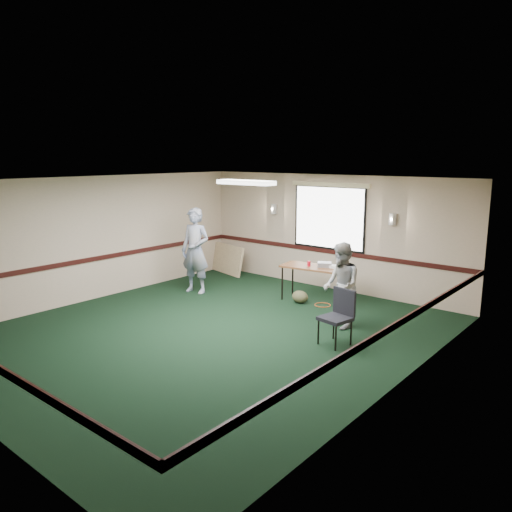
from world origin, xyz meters
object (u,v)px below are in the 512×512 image
Objects in this scene: conference_chair at (339,312)px; person_right at (341,285)px; person_left at (195,251)px; folding_table at (317,269)px; projector at (324,265)px.

conference_chair is 0.89m from person_right.
folding_table is at bearing 11.53° from person_left.
person_right is at bearing 128.53° from conference_chair.
projector is 2.98m from person_left.
person_left reaches higher than folding_table.
person_left is at bearing -135.32° from person_right.
person_right is (-0.40, 0.75, 0.24)m from conference_chair.
conference_chair is at bearing -56.88° from folding_table.
person_right is at bearing -11.28° from person_left.
folding_table is 1.03× the size of person_right.
person_right reaches higher than projector.
person_left is 1.24× the size of person_right.
conference_chair is at bearing -84.04° from projector.
person_left is at bearing -179.23° from conference_chair.
person_left is 3.82m from person_right.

